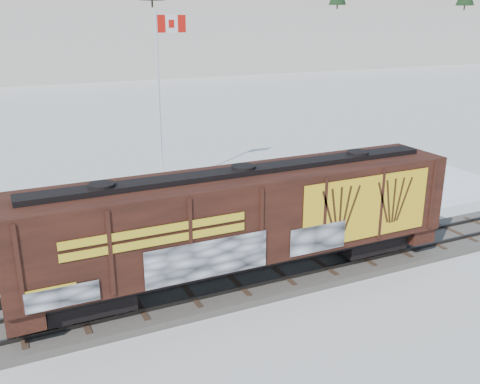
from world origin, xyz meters
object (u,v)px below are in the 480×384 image
car_silver (182,207)px  car_dark (251,211)px  flagpole (162,128)px  car_white (191,216)px  hopper_railcar (243,218)px

car_silver → car_dark: 3.64m
flagpole → car_dark: bearing=-73.8°
car_dark → car_white: bearing=81.1°
flagpole → car_silver: (-0.98, -6.07, -3.03)m
hopper_railcar → car_white: bearing=87.8°
flagpole → car_silver: size_ratio=2.16×
hopper_railcar → flagpole: bearing=85.2°
car_dark → hopper_railcar: bearing=153.6°
car_white → car_dark: size_ratio=0.91×
hopper_railcar → flagpole: flagpole is taller
flagpole → car_dark: 8.69m
car_white → car_dark: (3.13, -0.65, -0.02)m
flagpole → hopper_railcar: bearing=-94.8°
hopper_railcar → flagpole: size_ratio=1.65×
hopper_railcar → flagpole: (1.15, 13.81, 0.96)m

